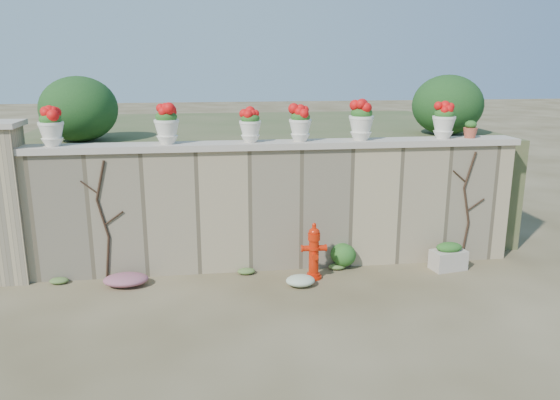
{
  "coord_description": "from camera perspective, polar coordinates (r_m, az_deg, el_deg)",
  "views": [
    {
      "loc": [
        -1.08,
        -6.74,
        3.34
      ],
      "look_at": [
        0.04,
        1.4,
        1.24
      ],
      "focal_mm": 35.0,
      "sensor_mm": 36.0,
      "label": 1
    }
  ],
  "objects": [
    {
      "name": "back_shrub_left",
      "position": [
        10.0,
        -20.27,
        8.91
      ],
      "size": [
        1.3,
        1.3,
        1.1
      ],
      "primitive_type": "ellipsoid",
      "color": "#143814",
      "rests_on": "raised_fill"
    },
    {
      "name": "urn_pot_5",
      "position": [
        9.43,
        16.76,
        7.94
      ],
      "size": [
        0.38,
        0.38,
        0.59
      ],
      "color": "white",
      "rests_on": "wall_cap"
    },
    {
      "name": "urn_pot_3",
      "position": [
        8.72,
        2.13,
        7.96
      ],
      "size": [
        0.36,
        0.36,
        0.56
      ],
      "color": "white",
      "rests_on": "wall_cap"
    },
    {
      "name": "terracotta_pot",
      "position": [
        9.65,
        19.27,
        6.91
      ],
      "size": [
        0.23,
        0.23,
        0.28
      ],
      "color": "#AE4B35",
      "rests_on": "wall_cap"
    },
    {
      "name": "vine_left",
      "position": [
        8.79,
        -17.95,
        -1.9
      ],
      "size": [
        0.6,
        0.04,
        1.91
      ],
      "color": "black",
      "rests_on": "ground"
    },
    {
      "name": "vine_right",
      "position": [
        9.66,
        18.96,
        -0.56
      ],
      "size": [
        0.6,
        0.04,
        1.91
      ],
      "color": "black",
      "rests_on": "ground"
    },
    {
      "name": "urn_pot_0",
      "position": [
        8.89,
        -22.81,
        7.06
      ],
      "size": [
        0.37,
        0.37,
        0.58
      ],
      "color": "white",
      "rests_on": "wall_cap"
    },
    {
      "name": "planter_box",
      "position": [
        9.44,
        17.19,
        -5.69
      ],
      "size": [
        0.6,
        0.42,
        0.46
      ],
      "rotation": [
        0.0,
        0.0,
        0.18
      ],
      "color": "#C0B4A2",
      "rests_on": "ground"
    },
    {
      "name": "ground",
      "position": [
        7.6,
        1.19,
        -11.77
      ],
      "size": [
        80.0,
        80.0,
        0.0
      ],
      "primitive_type": "plane",
      "color": "#4A3E25",
      "rests_on": "ground"
    },
    {
      "name": "stone_wall",
      "position": [
        8.92,
        -0.58,
        -0.9
      ],
      "size": [
        8.0,
        0.4,
        2.0
      ],
      "primitive_type": "cube",
      "color": "tan",
      "rests_on": "ground"
    },
    {
      "name": "urn_pot_1",
      "position": [
        8.61,
        -11.76,
        7.73
      ],
      "size": [
        0.38,
        0.38,
        0.6
      ],
      "color": "white",
      "rests_on": "wall_cap"
    },
    {
      "name": "urn_pot_4",
      "position": [
        8.94,
        8.49,
        8.19
      ],
      "size": [
        0.4,
        0.4,
        0.63
      ],
      "color": "white",
      "rests_on": "wall_cap"
    },
    {
      "name": "gate_pillar",
      "position": [
        9.31,
        -26.82,
        -0.19
      ],
      "size": [
        0.72,
        0.72,
        2.48
      ],
      "color": "tan",
      "rests_on": "ground"
    },
    {
      "name": "magenta_clump",
      "position": [
        8.65,
        -15.84,
        -8.13
      ],
      "size": [
        0.89,
        0.6,
        0.24
      ],
      "primitive_type": "ellipsoid",
      "color": "#C92886",
      "rests_on": "ground"
    },
    {
      "name": "back_shrub_right",
      "position": [
        10.75,
        17.09,
        9.48
      ],
      "size": [
        1.3,
        1.3,
        1.1
      ],
      "primitive_type": "ellipsoid",
      "color": "#143814",
      "rests_on": "raised_fill"
    },
    {
      "name": "white_flowers",
      "position": [
        8.42,
        1.61,
        -8.32
      ],
      "size": [
        0.57,
        0.45,
        0.2
      ],
      "primitive_type": "ellipsoid",
      "color": "white",
      "rests_on": "ground"
    },
    {
      "name": "raised_fill",
      "position": [
        12.02,
        -2.5,
        3.07
      ],
      "size": [
        9.0,
        6.0,
        2.0
      ],
      "primitive_type": "cube",
      "color": "#384C23",
      "rests_on": "ground"
    },
    {
      "name": "urn_pot_2",
      "position": [
        8.62,
        -3.13,
        7.81
      ],
      "size": [
        0.34,
        0.34,
        0.54
      ],
      "color": "white",
      "rests_on": "wall_cap"
    },
    {
      "name": "fire_hydrant",
      "position": [
        8.58,
        3.56,
        -5.35
      ],
      "size": [
        0.39,
        0.28,
        0.91
      ],
      "rotation": [
        0.0,
        0.0,
        -0.04
      ],
      "color": "red",
      "rests_on": "ground"
    },
    {
      "name": "wall_cap",
      "position": [
        8.7,
        -0.59,
        5.79
      ],
      "size": [
        8.1,
        0.52,
        0.1
      ],
      "primitive_type": "cube",
      "color": "#C0B4A2",
      "rests_on": "stone_wall"
    },
    {
      "name": "green_shrub",
      "position": [
        9.09,
        6.86,
        -5.56
      ],
      "size": [
        0.56,
        0.5,
        0.53
      ],
      "primitive_type": "ellipsoid",
      "color": "#1E5119",
      "rests_on": "ground"
    }
  ]
}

